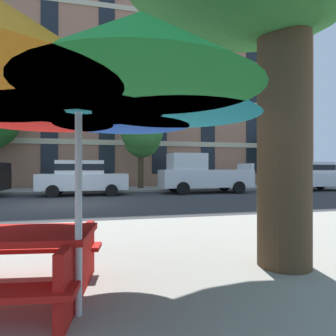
{
  "coord_description": "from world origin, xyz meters",
  "views": [
    {
      "loc": [
        1.45,
        -11.56,
        1.37
      ],
      "look_at": [
        4.93,
        3.2,
        1.4
      ],
      "focal_mm": 30.7,
      "sensor_mm": 36.0,
      "label": 1
    }
  ],
  "objects": [
    {
      "name": "pickup_white",
      "position": [
        6.97,
        3.7,
        1.03
      ],
      "size": [
        5.1,
        2.12,
        2.2
      ],
      "color": "silver",
      "rests_on": "ground"
    },
    {
      "name": "sedan_white",
      "position": [
        0.57,
        3.7,
        0.95
      ],
      "size": [
        4.4,
        1.98,
        1.78
      ],
      "color": "silver",
      "rests_on": "ground"
    },
    {
      "name": "patio_umbrella",
      "position": [
        1.26,
        -9.0,
        2.12
      ],
      "size": [
        3.26,
        3.03,
        2.45
      ],
      "color": "silver",
      "rests_on": "ground"
    },
    {
      "name": "sidewalk_far",
      "position": [
        0.0,
        6.8,
        0.06
      ],
      "size": [
        56.0,
        3.6,
        0.12
      ],
      "primitive_type": "cube",
      "color": "#9E998E",
      "rests_on": "ground"
    },
    {
      "name": "sedan_white_midblock",
      "position": [
        14.19,
        3.7,
        0.95
      ],
      "size": [
        4.4,
        1.98,
        1.78
      ],
      "color": "silver",
      "rests_on": "ground"
    },
    {
      "name": "street_tree_middle",
      "position": [
        4.04,
        6.7,
        3.52
      ],
      "size": [
        2.74,
        2.85,
        5.11
      ],
      "color": "#4C3823",
      "rests_on": "ground"
    },
    {
      "name": "ground_plane",
      "position": [
        0.0,
        0.0,
        0.0
      ],
      "size": [
        120.0,
        120.0,
        0.0
      ],
      "primitive_type": "plane",
      "color": "#38383A"
    },
    {
      "name": "street_tree_right",
      "position": [
        14.34,
        7.27,
        2.87
      ],
      "size": [
        2.24,
        2.01,
        3.87
      ],
      "color": "brown",
      "rests_on": "ground"
    },
    {
      "name": "apartment_building",
      "position": [
        -0.0,
        14.99,
        9.6
      ],
      "size": [
        37.66,
        12.08,
        19.2
      ],
      "color": "#A87056",
      "rests_on": "ground"
    }
  ]
}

